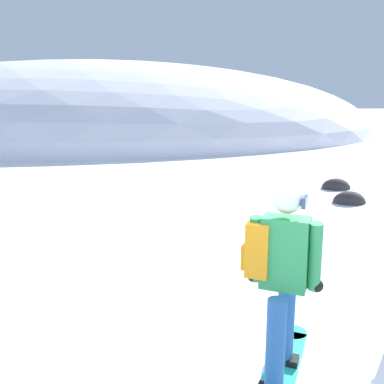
# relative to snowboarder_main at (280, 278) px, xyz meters

# --- Properties ---
(ridge_peak_main) EXTENTS (43.46, 39.12, 10.99)m
(ridge_peak_main) POSITION_rel_snowboarder_main_xyz_m (-1.86, 33.66, -0.92)
(ridge_peak_main) COLOR white
(ridge_peak_main) RESTS_ON ground
(snowboarder_main) EXTENTS (1.12, 1.60, 1.71)m
(snowboarder_main) POSITION_rel_snowboarder_main_xyz_m (0.00, 0.00, 0.00)
(snowboarder_main) COLOR #23B7A3
(snowboarder_main) RESTS_ON ground
(rock_mid) EXTENTS (0.79, 0.67, 0.55)m
(rock_mid) POSITION_rel_snowboarder_main_xyz_m (4.65, 7.32, -0.92)
(rock_mid) COLOR #383333
(rock_mid) RESTS_ON ground
(rock_small) EXTENTS (0.76, 0.65, 0.54)m
(rock_small) POSITION_rel_snowboarder_main_xyz_m (4.11, 5.74, -0.92)
(rock_small) COLOR #383333
(rock_small) RESTS_ON ground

